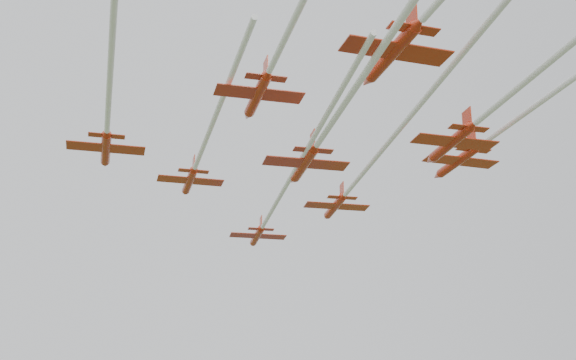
{
  "coord_description": "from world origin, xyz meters",
  "views": [
    {
      "loc": [
        -13.72,
        -92.78,
        26.12
      ],
      "look_at": [
        -5.66,
        4.28,
        61.01
      ],
      "focal_mm": 50.0,
      "sensor_mm": 36.0,
      "label": 1
    }
  ],
  "objects": [
    {
      "name": "jet_row3_mid",
      "position": [
        -2.77,
        -19.71,
        59.39
      ],
      "size": [
        12.29,
        59.38,
        2.96
      ],
      "rotation": [
        0.0,
        0.0,
        0.13
      ],
      "color": "red"
    },
    {
      "name": "jet_row3_right",
      "position": [
        18.47,
        -20.97,
        61.45
      ],
      "size": [
        17.88,
        67.9,
        2.75
      ],
      "rotation": [
        0.0,
        0.0,
        0.21
      ],
      "color": "red"
    },
    {
      "name": "jet_row2_right",
      "position": [
        3.43,
        -2.48,
        60.38
      ],
      "size": [
        11.02,
        60.95,
        2.67
      ],
      "rotation": [
        0.0,
        0.0,
        0.11
      ],
      "color": "red"
    },
    {
      "name": "jet_row4_right",
      "position": [
        12.68,
        -26.44,
        59.08
      ],
      "size": [
        13.42,
        53.2,
        2.77
      ],
      "rotation": [
        0.0,
        0.0,
        0.18
      ],
      "color": "red"
    },
    {
      "name": "jet_row3_left",
      "position": [
        -25.31,
        -20.72,
        60.45
      ],
      "size": [
        12.54,
        58.51,
        2.64
      ],
      "rotation": [
        0.0,
        0.0,
        0.15
      ],
      "color": "red"
    },
    {
      "name": "jet_row2_left",
      "position": [
        -16.82,
        -0.33,
        62.69
      ],
      "size": [
        11.71,
        49.09,
        2.66
      ],
      "rotation": [
        0.0,
        0.0,
        0.16
      ],
      "color": "red"
    },
    {
      "name": "jet_lead",
      "position": [
        -6.61,
        7.3,
        59.54
      ],
      "size": [
        11.24,
        68.08,
        2.57
      ],
      "rotation": [
        0.0,
        0.0,
        0.11
      ],
      "color": "red"
    },
    {
      "name": "jet_row4_left",
      "position": [
        -9.06,
        -28.67,
        61.96
      ],
      "size": [
        11.5,
        48.0,
        2.73
      ],
      "rotation": [
        0.0,
        0.0,
        0.16
      ],
      "color": "red"
    }
  ]
}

